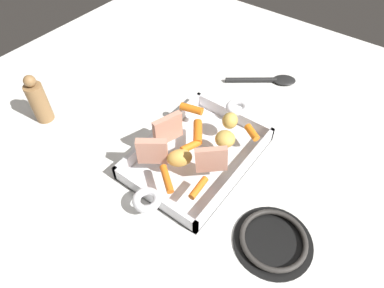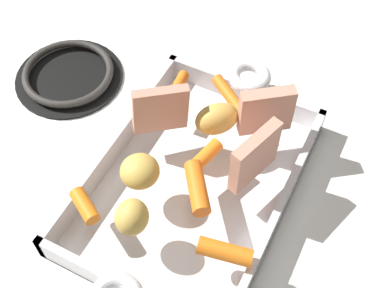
{
  "view_description": "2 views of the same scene",
  "coord_description": "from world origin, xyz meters",
  "px_view_note": "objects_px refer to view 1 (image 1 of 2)",
  "views": [
    {
      "loc": [
        -0.45,
        -0.32,
        0.67
      ],
      "look_at": [
        -0.02,
        0.0,
        0.07
      ],
      "focal_mm": 31.3,
      "sensor_mm": 36.0,
      "label": 1
    },
    {
      "loc": [
        0.32,
        0.16,
        0.6
      ],
      "look_at": [
        -0.02,
        -0.01,
        0.07
      ],
      "focal_mm": 48.01,
      "sensor_mm": 36.0,
      "label": 2
    }
  ],
  "objects_px": {
    "potato_corner": "(181,159)",
    "potato_near_roast": "(230,121)",
    "stove_burner_rear": "(273,240)",
    "serving_spoon": "(270,80)",
    "potato_golden_large": "(225,139)",
    "roast_slice_thick": "(168,129)",
    "roasting_dish": "(197,154)",
    "baby_carrot_short": "(192,109)",
    "roast_slice_outer": "(211,160)",
    "baby_carrot_center_left": "(198,132)",
    "roast_slice_thin": "(152,151)",
    "baby_carrot_southwest": "(191,146)",
    "baby_carrot_northwest": "(167,179)",
    "baby_carrot_southeast": "(199,188)",
    "pepper_mill": "(38,101)",
    "baby_carrot_northeast": "(252,132)"
  },
  "relations": [
    {
      "from": "roasting_dish",
      "to": "roast_slice_thick",
      "type": "distance_m",
      "value": 0.1
    },
    {
      "from": "roasting_dish",
      "to": "baby_carrot_southeast",
      "type": "bearing_deg",
      "value": -142.87
    },
    {
      "from": "baby_carrot_southwest",
      "to": "potato_near_roast",
      "type": "xyz_separation_m",
      "value": [
        0.12,
        -0.03,
        0.01
      ]
    },
    {
      "from": "potato_golden_large",
      "to": "potato_near_roast",
      "type": "bearing_deg",
      "value": 21.94
    },
    {
      "from": "baby_carrot_northwest",
      "to": "stove_burner_rear",
      "type": "bearing_deg",
      "value": -81.85
    },
    {
      "from": "baby_carrot_short",
      "to": "potato_golden_large",
      "type": "xyz_separation_m",
      "value": [
        -0.05,
        -0.14,
        0.01
      ]
    },
    {
      "from": "roast_slice_thick",
      "to": "stove_burner_rear",
      "type": "xyz_separation_m",
      "value": [
        -0.06,
        -0.33,
        -0.08
      ]
    },
    {
      "from": "potato_golden_large",
      "to": "stove_burner_rear",
      "type": "xyz_separation_m",
      "value": [
        -0.14,
        -0.21,
        -0.06
      ]
    },
    {
      "from": "roast_slice_outer",
      "to": "potato_golden_large",
      "type": "bearing_deg",
      "value": 11.49
    },
    {
      "from": "serving_spoon",
      "to": "stove_burner_rear",
      "type": "bearing_deg",
      "value": -98.59
    },
    {
      "from": "roast_slice_outer",
      "to": "baby_carrot_southeast",
      "type": "distance_m",
      "value": 0.07
    },
    {
      "from": "baby_carrot_center_left",
      "to": "potato_near_roast",
      "type": "distance_m",
      "value": 0.09
    },
    {
      "from": "roasting_dish",
      "to": "pepper_mill",
      "type": "xyz_separation_m",
      "value": [
        -0.14,
        0.44,
        0.05
      ]
    },
    {
      "from": "roast_slice_thick",
      "to": "baby_carrot_southwest",
      "type": "bearing_deg",
      "value": -81.45
    },
    {
      "from": "roast_slice_thin",
      "to": "baby_carrot_short",
      "type": "distance_m",
      "value": 0.2
    },
    {
      "from": "baby_carrot_short",
      "to": "potato_golden_large",
      "type": "relative_size",
      "value": 1.27
    },
    {
      "from": "baby_carrot_southwest",
      "to": "potato_golden_large",
      "type": "relative_size",
      "value": 1.05
    },
    {
      "from": "roast_slice_outer",
      "to": "roast_slice_thick",
      "type": "bearing_deg",
      "value": 84.15
    },
    {
      "from": "roast_slice_thick",
      "to": "baby_carrot_southwest",
      "type": "height_order",
      "value": "roast_slice_thick"
    },
    {
      "from": "baby_carrot_southwest",
      "to": "baby_carrot_northwest",
      "type": "xyz_separation_m",
      "value": [
        -0.11,
        -0.02,
        -0.0
      ]
    },
    {
      "from": "roast_slice_thick",
      "to": "serving_spoon",
      "type": "bearing_deg",
      "value": -9.21
    },
    {
      "from": "roast_slice_outer",
      "to": "baby_carrot_center_left",
      "type": "xyz_separation_m",
      "value": [
        0.07,
        0.09,
        -0.03
      ]
    },
    {
      "from": "serving_spoon",
      "to": "potato_golden_large",
      "type": "bearing_deg",
      "value": -118.8
    },
    {
      "from": "roasting_dish",
      "to": "baby_carrot_short",
      "type": "height_order",
      "value": "baby_carrot_short"
    },
    {
      "from": "roast_slice_thick",
      "to": "baby_carrot_short",
      "type": "height_order",
      "value": "roast_slice_thick"
    },
    {
      "from": "baby_carrot_northwest",
      "to": "baby_carrot_short",
      "type": "bearing_deg",
      "value": 23.29
    },
    {
      "from": "baby_carrot_southwest",
      "to": "baby_carrot_short",
      "type": "distance_m",
      "value": 0.13
    },
    {
      "from": "potato_corner",
      "to": "potato_near_roast",
      "type": "bearing_deg",
      "value": -7.21
    },
    {
      "from": "roast_slice_thin",
      "to": "roast_slice_outer",
      "type": "height_order",
      "value": "roast_slice_outer"
    },
    {
      "from": "roast_slice_thick",
      "to": "pepper_mill",
      "type": "relative_size",
      "value": 0.51
    },
    {
      "from": "potato_near_roast",
      "to": "baby_carrot_southwest",
      "type": "bearing_deg",
      "value": 164.03
    },
    {
      "from": "potato_golden_large",
      "to": "potato_corner",
      "type": "height_order",
      "value": "potato_corner"
    },
    {
      "from": "potato_golden_large",
      "to": "serving_spoon",
      "type": "xyz_separation_m",
      "value": [
        0.35,
        0.05,
        -0.06
      ]
    },
    {
      "from": "roast_slice_thick",
      "to": "baby_carrot_center_left",
      "type": "distance_m",
      "value": 0.08
    },
    {
      "from": "baby_carrot_southeast",
      "to": "stove_burner_rear",
      "type": "xyz_separation_m",
      "value": [
        0.01,
        -0.19,
        -0.05
      ]
    },
    {
      "from": "roast_slice_thin",
      "to": "baby_carrot_southeast",
      "type": "height_order",
      "value": "roast_slice_thin"
    },
    {
      "from": "roasting_dish",
      "to": "stove_burner_rear",
      "type": "relative_size",
      "value": 2.61
    },
    {
      "from": "roasting_dish",
      "to": "roast_slice_thin",
      "type": "bearing_deg",
      "value": 151.26
    },
    {
      "from": "roast_slice_thin",
      "to": "pepper_mill",
      "type": "relative_size",
      "value": 0.48
    },
    {
      "from": "baby_carrot_northeast",
      "to": "serving_spoon",
      "type": "bearing_deg",
      "value": 17.79
    },
    {
      "from": "roasting_dish",
      "to": "potato_near_roast",
      "type": "relative_size",
      "value": 9.96
    },
    {
      "from": "baby_carrot_southeast",
      "to": "potato_near_roast",
      "type": "bearing_deg",
      "value": 14.08
    },
    {
      "from": "roast_slice_outer",
      "to": "baby_carrot_center_left",
      "type": "height_order",
      "value": "roast_slice_outer"
    },
    {
      "from": "baby_carrot_short",
      "to": "roasting_dish",
      "type": "bearing_deg",
      "value": -136.28
    },
    {
      "from": "baby_carrot_northwest",
      "to": "pepper_mill",
      "type": "relative_size",
      "value": 0.48
    },
    {
      "from": "roast_slice_thin",
      "to": "serving_spoon",
      "type": "xyz_separation_m",
      "value": [
        0.5,
        -0.05,
        -0.08
      ]
    },
    {
      "from": "roasting_dish",
      "to": "potato_golden_large",
      "type": "height_order",
      "value": "potato_golden_large"
    },
    {
      "from": "stove_burner_rear",
      "to": "serving_spoon",
      "type": "height_order",
      "value": "stove_burner_rear"
    },
    {
      "from": "baby_carrot_southeast",
      "to": "stove_burner_rear",
      "type": "height_order",
      "value": "baby_carrot_southeast"
    },
    {
      "from": "roasting_dish",
      "to": "potato_golden_large",
      "type": "bearing_deg",
      "value": -48.24
    }
  ]
}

